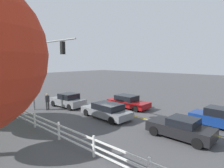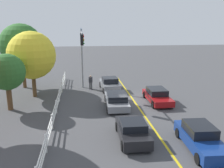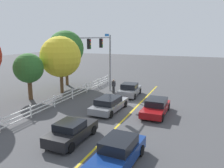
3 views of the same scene
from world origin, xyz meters
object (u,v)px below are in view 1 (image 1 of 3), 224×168
Objects in this scene: car_1 at (181,128)px; pedestrian at (47,101)px; car_0 at (224,119)px; car_2 at (128,102)px; car_3 at (106,111)px; car_4 at (68,100)px.

pedestrian is at bearing 11.11° from car_1.
car_2 is (9.00, -0.21, -0.06)m from car_0.
car_1 is at bearing -176.67° from car_3.
pedestrian reaches higher than car_4.
pedestrian is at bearing 75.62° from car_4.
car_4 reaches higher than car_3.
car_1 is 8.38m from car_2.
car_4 is (12.39, -0.02, 0.05)m from car_1.
pedestrian reaches higher than car_0.
car_2 is at bearing 64.52° from pedestrian.
car_3 is 1.18× the size of car_4.
car_1 is 2.45× the size of pedestrian.
car_1 is at bearing 25.56° from pedestrian.
car_2 reaches higher than car_3.
car_0 is 4.17m from car_1.
car_0 is 1.16× the size of car_4.
car_0 is at bearing -111.75° from car_1.
car_2 is 4.20m from car_3.
car_3 is (8.18, 3.91, -0.05)m from car_0.
pedestrian is (5.48, 6.19, 0.28)m from car_2.
car_4 reaches higher than car_1.
car_2 is (7.34, -4.04, -0.01)m from car_1.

